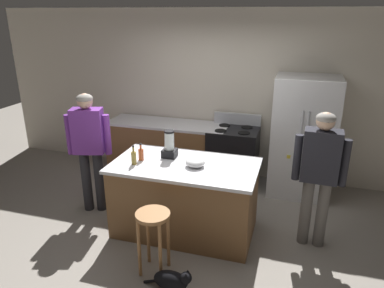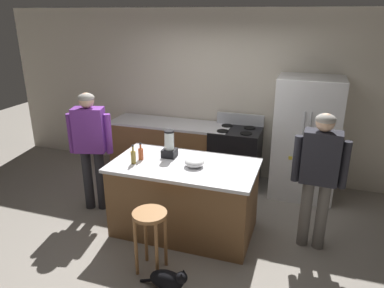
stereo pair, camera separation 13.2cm
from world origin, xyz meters
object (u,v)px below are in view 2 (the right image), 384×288
(refrigerator, at_px, (306,138))
(bottle_vinegar, at_px, (133,157))
(cat, at_px, (168,280))
(bar_stool, at_px, (150,226))
(person_by_island_left, at_px, (90,141))
(blender_appliance, at_px, (169,146))
(kitchen_island, at_px, (184,198))
(person_by_sink_right, at_px, (319,170))
(bottle_cooking_sauce, at_px, (141,154))
(mixing_bowl, at_px, (194,162))
(stove_range, at_px, (235,156))

(refrigerator, bearing_deg, bottle_vinegar, -138.87)
(cat, bearing_deg, bar_stool, 142.63)
(person_by_island_left, xyz_separation_m, blender_appliance, (1.12, 0.03, 0.06))
(kitchen_island, relative_size, cat, 3.37)
(kitchen_island, height_order, bar_stool, kitchen_island)
(kitchen_island, height_order, person_by_sink_right, person_by_sink_right)
(bottle_cooking_sauce, height_order, bottle_vinegar, bottle_vinegar)
(person_by_island_left, bearing_deg, blender_appliance, 1.69)
(person_by_sink_right, relative_size, bottle_cooking_sauce, 7.55)
(bottle_vinegar, relative_size, mixing_bowl, 1.02)
(kitchen_island, distance_m, person_by_island_left, 1.49)
(person_by_island_left, bearing_deg, mixing_bowl, -6.10)
(person_by_island_left, xyz_separation_m, bar_stool, (1.30, -0.96, -0.46))
(stove_range, height_order, bar_stool, stove_range)
(refrigerator, relative_size, cat, 3.44)
(person_by_sink_right, relative_size, mixing_bowl, 7.03)
(person_by_sink_right, xyz_separation_m, bottle_cooking_sauce, (-2.08, -0.21, 0.01))
(bar_stool, bearing_deg, bottle_cooking_sauce, 120.81)
(person_by_island_left, bearing_deg, stove_range, 39.53)
(person_by_sink_right, bearing_deg, kitchen_island, -173.73)
(stove_range, height_order, cat, stove_range)
(refrigerator, relative_size, bar_stool, 2.54)
(stove_range, bearing_deg, person_by_sink_right, -48.10)
(refrigerator, xyz_separation_m, bar_stool, (-1.42, -2.33, -0.35))
(person_by_sink_right, distance_m, cat, 2.00)
(kitchen_island, relative_size, refrigerator, 0.98)
(bottle_vinegar, bearing_deg, stove_range, 62.39)
(person_by_sink_right, height_order, bottle_cooking_sauce, person_by_sink_right)
(kitchen_island, xyz_separation_m, bottle_cooking_sauce, (-0.55, -0.04, 0.53))
(refrigerator, distance_m, person_by_sink_right, 1.35)
(person_by_sink_right, distance_m, bottle_cooking_sauce, 2.09)
(person_by_sink_right, xyz_separation_m, blender_appliance, (-1.78, -0.00, 0.08))
(refrigerator, height_order, person_by_island_left, refrigerator)
(kitchen_island, bearing_deg, stove_range, 78.37)
(bar_stool, relative_size, bottle_cooking_sauce, 3.26)
(person_by_sink_right, distance_m, bottle_vinegar, 2.14)
(refrigerator, relative_size, stove_range, 1.63)
(blender_appliance, bearing_deg, person_by_sink_right, 0.16)
(blender_appliance, relative_size, bottle_cooking_sauce, 1.60)
(refrigerator, height_order, stove_range, refrigerator)
(person_by_sink_right, bearing_deg, mixing_bowl, -171.80)
(kitchen_island, distance_m, mixing_bowl, 0.53)
(kitchen_island, height_order, bottle_vinegar, bottle_vinegar)
(stove_range, height_order, person_by_island_left, person_by_island_left)
(kitchen_island, relative_size, blender_appliance, 5.06)
(refrigerator, relative_size, person_by_island_left, 1.08)
(kitchen_island, xyz_separation_m, bar_stool, (-0.08, -0.83, 0.08))
(refrigerator, height_order, blender_appliance, refrigerator)
(kitchen_island, xyz_separation_m, stove_range, (0.31, 1.52, 0.01))
(bottle_vinegar, bearing_deg, person_by_sink_right, 9.39)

